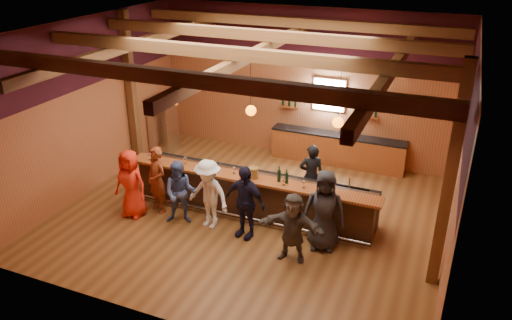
# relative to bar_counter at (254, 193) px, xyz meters

# --- Properties ---
(room) EXTENTS (9.04, 9.00, 4.52)m
(room) POSITION_rel_bar_counter_xyz_m (-0.02, -0.09, 2.69)
(room) COLOR brown
(room) RESTS_ON ground
(bar_counter) EXTENTS (6.30, 1.07, 1.11)m
(bar_counter) POSITION_rel_bar_counter_xyz_m (0.00, 0.00, 0.00)
(bar_counter) COLOR black
(bar_counter) RESTS_ON ground
(back_bar_cabinet) EXTENTS (4.00, 0.52, 0.95)m
(back_bar_cabinet) POSITION_rel_bar_counter_xyz_m (1.18, 3.57, -0.05)
(back_bar_cabinet) COLOR brown
(back_bar_cabinet) RESTS_ON ground
(window) EXTENTS (0.95, 0.09, 0.95)m
(window) POSITION_rel_bar_counter_xyz_m (0.78, 3.80, 1.53)
(window) COLOR silver
(window) RESTS_ON room
(framed_pictures) EXTENTS (5.35, 0.05, 0.45)m
(framed_pictures) POSITION_rel_bar_counter_xyz_m (1.65, 3.79, 1.58)
(framed_pictures) COLOR black
(framed_pictures) RESTS_ON room
(wine_shelves) EXTENTS (3.00, 0.18, 0.30)m
(wine_shelves) POSITION_rel_bar_counter_xyz_m (0.78, 3.73, 1.10)
(wine_shelves) COLOR brown
(wine_shelves) RESTS_ON room
(pendant_lights) EXTENTS (4.24, 0.24, 1.37)m
(pendant_lights) POSITION_rel_bar_counter_xyz_m (-0.02, -0.15, 2.19)
(pendant_lights) COLOR black
(pendant_lights) RESTS_ON room
(stainless_fridge) EXTENTS (0.70, 0.70, 1.80)m
(stainless_fridge) POSITION_rel_bar_counter_xyz_m (-4.12, 2.45, 0.38)
(stainless_fridge) COLOR silver
(stainless_fridge) RESTS_ON ground
(customer_orange) EXTENTS (0.84, 0.56, 1.71)m
(customer_orange) POSITION_rel_bar_counter_xyz_m (-2.68, -1.27, 0.34)
(customer_orange) COLOR red
(customer_orange) RESTS_ON ground
(customer_redvest) EXTENTS (0.73, 0.62, 1.70)m
(customer_redvest) POSITION_rel_bar_counter_xyz_m (-2.22, -0.85, 0.33)
(customer_redvest) COLOR maroon
(customer_redvest) RESTS_ON ground
(customer_denim) EXTENTS (0.92, 0.81, 1.57)m
(customer_denim) POSITION_rel_bar_counter_xyz_m (-1.43, -1.11, 0.27)
(customer_denim) COLOR #475A8F
(customer_denim) RESTS_ON ground
(customer_white) EXTENTS (1.21, 0.85, 1.70)m
(customer_white) POSITION_rel_bar_counter_xyz_m (-0.72, -1.02, 0.33)
(customer_white) COLOR white
(customer_white) RESTS_ON ground
(customer_navy) EXTENTS (1.09, 0.63, 1.75)m
(customer_navy) POSITION_rel_bar_counter_xyz_m (0.22, -1.07, 0.35)
(customer_navy) COLOR black
(customer_navy) RESTS_ON ground
(customer_brown) EXTENTS (1.45, 0.52, 1.54)m
(customer_brown) POSITION_rel_bar_counter_xyz_m (1.49, -1.50, 0.25)
(customer_brown) COLOR #4E473F
(customer_brown) RESTS_ON ground
(customer_dark) EXTENTS (1.00, 0.76, 1.86)m
(customer_dark) POSITION_rel_bar_counter_xyz_m (1.98, -0.84, 0.41)
(customer_dark) COLOR #232325
(customer_dark) RESTS_ON ground
(bartender) EXTENTS (0.72, 0.60, 1.67)m
(bartender) POSITION_rel_bar_counter_xyz_m (1.19, 0.83, 0.32)
(bartender) COLOR black
(bartender) RESTS_ON ground
(ice_bucket) EXTENTS (0.24, 0.24, 0.26)m
(ice_bucket) POSITION_rel_bar_counter_xyz_m (0.11, -0.31, 0.72)
(ice_bucket) COLOR olive
(ice_bucket) RESTS_ON bar_counter
(bottle_a) EXTENTS (0.08, 0.08, 0.38)m
(bottle_a) POSITION_rel_bar_counter_xyz_m (0.73, -0.26, 0.74)
(bottle_a) COLOR black
(bottle_a) RESTS_ON bar_counter
(bottle_b) EXTENTS (0.08, 0.08, 0.35)m
(bottle_b) POSITION_rel_bar_counter_xyz_m (0.92, -0.28, 0.72)
(bottle_b) COLOR black
(bottle_b) RESTS_ON bar_counter
(glass_a) EXTENTS (0.09, 0.09, 0.20)m
(glass_a) POSITION_rel_bar_counter_xyz_m (-2.72, -0.38, 0.73)
(glass_a) COLOR silver
(glass_a) RESTS_ON bar_counter
(glass_b) EXTENTS (0.07, 0.07, 0.16)m
(glass_b) POSITION_rel_bar_counter_xyz_m (-1.95, -0.40, 0.71)
(glass_b) COLOR silver
(glass_b) RESTS_ON bar_counter
(glass_c) EXTENTS (0.09, 0.09, 0.19)m
(glass_c) POSITION_rel_bar_counter_xyz_m (-1.76, -0.25, 0.73)
(glass_c) COLOR silver
(glass_c) RESTS_ON bar_counter
(glass_d) EXTENTS (0.08, 0.08, 0.19)m
(glass_d) POSITION_rel_bar_counter_xyz_m (-1.08, -0.38, 0.72)
(glass_d) COLOR silver
(glass_d) RESTS_ON bar_counter
(glass_e) EXTENTS (0.08, 0.08, 0.18)m
(glass_e) POSITION_rel_bar_counter_xyz_m (-0.41, -0.28, 0.71)
(glass_e) COLOR silver
(glass_e) RESTS_ON bar_counter
(glass_f) EXTENTS (0.07, 0.07, 0.17)m
(glass_f) POSITION_rel_bar_counter_xyz_m (0.90, -0.40, 0.71)
(glass_f) COLOR silver
(glass_f) RESTS_ON bar_counter
(glass_g) EXTENTS (0.08, 0.08, 0.18)m
(glass_g) POSITION_rel_bar_counter_xyz_m (1.36, -0.35, 0.72)
(glass_g) COLOR silver
(glass_g) RESTS_ON bar_counter
(glass_h) EXTENTS (0.08, 0.08, 0.17)m
(glass_h) POSITION_rel_bar_counter_xyz_m (1.77, -0.27, 0.71)
(glass_h) COLOR silver
(glass_h) RESTS_ON bar_counter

